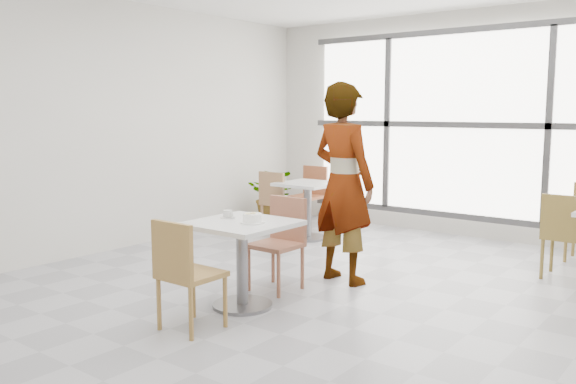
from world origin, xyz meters
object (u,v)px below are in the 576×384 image
Objects in this scene: person at (343,184)px; plant_left at (274,196)px; bg_chair_left_far at (311,191)px; bg_chair_left_near at (277,198)px; main_table at (242,248)px; coffee_cup at (228,214)px; bg_table_left at (308,202)px; chair_far at (281,236)px; bg_chair_right_near at (565,231)px; oatmeal_bowl at (252,218)px; chair_near at (183,268)px.

person is 2.38× the size of plant_left.
bg_chair_left_near is at bearing -86.07° from bg_chair_left_far.
bg_chair_left_far is (-2.01, 2.23, -0.48)m from person.
bg_chair_left_near is at bearing 123.60° from main_table.
coffee_cup reaches higher than bg_table_left.
chair_far is at bearing 68.41° from person.
bg_chair_right_near reaches higher than bg_table_left.
person is at bearing -38.48° from plant_left.
chair_far reaches higher than plant_left.
chair_far is 4.14× the size of oatmeal_bowl.
plant_left reaches higher than coffee_cup.
main_table is 5.03× the size of coffee_cup.
bg_chair_left_near is (-1.75, 3.27, 0.00)m from chair_near.
chair_near is at bearing -86.26° from main_table.
bg_chair_left_near is 3.67m from bg_chair_right_near.
bg_chair_left_near is (-1.61, 1.91, 0.00)m from chair_far.
chair_near reaches higher than bg_table_left.
bg_chair_left_far is (-1.54, 3.38, -0.28)m from coffee_cup.
chair_near reaches higher than main_table.
bg_table_left is (-1.22, 2.62, -0.04)m from main_table.
chair_near is at bearing 93.62° from person.
chair_far is (-0.09, 0.65, -0.02)m from main_table.
bg_chair_right_near is 1.06× the size of plant_left.
chair_near is 1.06× the size of plant_left.
bg_chair_right_near reaches higher than oatmeal_bowl.
coffee_cup is 0.18× the size of bg_chair_left_near.
bg_chair_left_far is at bearing -86.07° from bg_chair_left_near.
main_table is at bearing -81.98° from chair_far.
chair_near is 1.00× the size of chair_far.
coffee_cup is at bearing 164.95° from main_table.
coffee_cup is 3.77m from plant_left.
bg_chair_right_near is (3.19, -0.02, 0.01)m from bg_table_left.
person reaches higher than bg_chair_right_near.
coffee_cup is (-0.22, 0.06, 0.26)m from main_table.
person is at bearing -48.08° from bg_chair_left_far.
bg_chair_left_near is 1.06× the size of plant_left.
chair_far reaches higher than bg_table_left.
bg_table_left is at bearing -29.07° from plant_left.
plant_left is at bearing 125.27° from main_table.
main_table is 3.87m from bg_chair_left_far.
bg_chair_left_near is at bearing -25.36° from person.
chair_near is at bearing -95.58° from oatmeal_bowl.
bg_chair_left_far is at bearing 117.12° from main_table.
person reaches higher than bg_table_left.
bg_chair_right_near reaches higher than coffee_cup.
coffee_cup is 1.25m from person.
bg_chair_left_near is (-0.48, -0.06, 0.01)m from bg_table_left.
chair_near is 1.00× the size of bg_chair_left_far.
oatmeal_bowl is 2.95m from bg_table_left.
coffee_cup is (-0.33, 0.05, -0.01)m from oatmeal_bowl.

